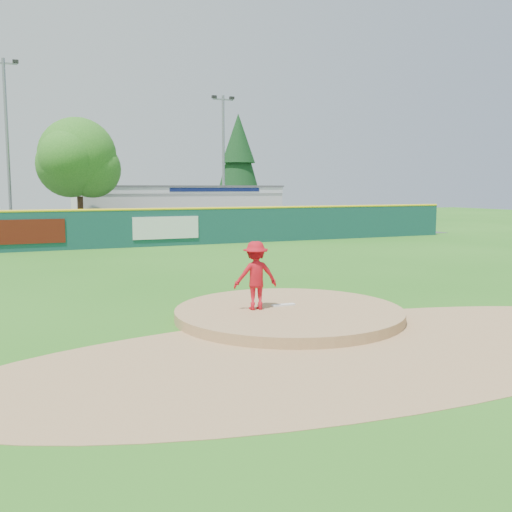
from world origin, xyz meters
name	(u,v)px	position (x,y,z in m)	size (l,w,h in m)	color
ground	(289,318)	(0.00, 0.00, 0.00)	(120.00, 120.00, 0.00)	#286B19
pitchers_mound	(289,318)	(0.00, 0.00, 0.00)	(5.50, 5.50, 0.50)	#9E774C
pitching_rubber	(283,305)	(0.00, 0.30, 0.27)	(0.60, 0.15, 0.04)	white
infield_dirt_arc	(358,350)	(0.00, -3.00, 0.01)	(15.40, 15.40, 0.01)	#9E774C
parking_lot	(109,234)	(0.00, 27.00, 0.01)	(44.00, 16.00, 0.02)	#38383A
pitcher	(256,275)	(-0.78, 0.23, 1.07)	(1.06, 0.61, 1.63)	#B50F1A
van	(116,228)	(-0.34, 22.11, 0.79)	(2.54, 5.52, 1.53)	white
pool_building_grp	(175,206)	(6.00, 31.99, 1.66)	(15.20, 8.20, 3.31)	silver
fence_banners	(100,230)	(-1.87, 17.92, 1.00)	(10.58, 0.04, 1.20)	#58170C
outfield_fence	(136,227)	(0.00, 18.00, 1.09)	(40.00, 0.14, 2.07)	#14413E
deciduous_tree	(79,165)	(-2.00, 25.00, 4.55)	(5.60, 5.60, 7.36)	#382314
conifer_tree	(238,161)	(13.00, 36.00, 5.54)	(4.40, 4.40, 9.50)	#382314
light_pole_left	(7,140)	(-6.00, 27.00, 6.05)	(1.75, 0.25, 11.00)	gray
light_pole_right	(223,156)	(9.00, 29.00, 5.54)	(1.75, 0.25, 10.00)	gray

